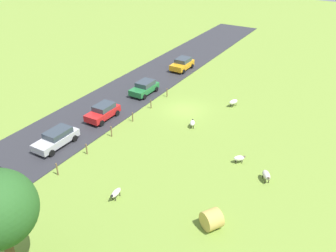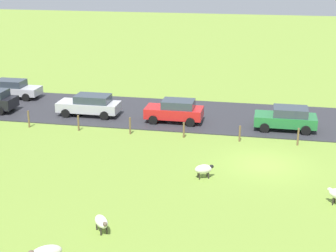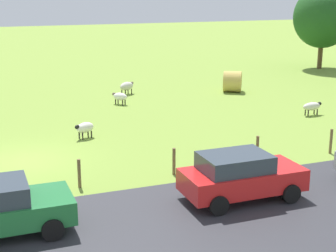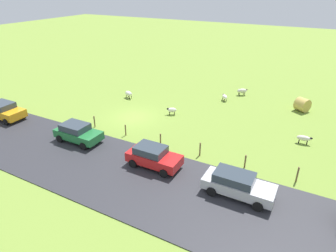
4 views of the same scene
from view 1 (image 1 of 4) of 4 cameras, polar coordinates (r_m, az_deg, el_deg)
ground_plane at (r=40.48m, az=2.80°, el=2.61°), size 160.00×160.00×0.00m
road_strip at (r=44.65m, az=-6.98°, el=5.16°), size 8.00×80.00×0.06m
sheep_0 at (r=30.31m, az=15.65°, el=-7.68°), size 1.13×1.30×0.85m
sheep_1 at (r=36.77m, az=3.97°, el=0.49°), size 0.83×1.09×0.77m
sheep_2 at (r=27.86m, az=-8.46°, el=-10.68°), size 0.55×1.29×0.74m
sheep_3 at (r=31.92m, az=11.47°, el=-5.14°), size 1.05×0.97×0.73m
sheep_4 at (r=41.74m, az=10.55°, el=3.85°), size 0.94×1.32×0.84m
hay_bale_0 at (r=25.38m, az=7.09°, el=-14.80°), size 1.85×1.78×1.43m
fence_post_0 at (r=43.41m, az=-0.16°, el=5.43°), size 0.12×0.12×1.13m
fence_post_1 at (r=40.64m, az=-2.78°, el=3.55°), size 0.12×0.12×1.06m
fence_post_2 at (r=37.99m, az=-5.76°, el=1.46°), size 0.12×0.12×1.06m
fence_post_3 at (r=35.49m, az=-9.17°, el=-0.88°), size 0.12×0.12×1.16m
fence_post_4 at (r=33.25m, az=-13.06°, el=-3.67°), size 0.12×0.12×1.09m
fence_post_5 at (r=31.23m, az=-17.54°, el=-6.68°), size 0.12×0.12×1.21m
fence_post_6 at (r=29.59m, az=-22.60°, el=-10.23°), size 0.12×0.12×1.06m
car_0 at (r=35.04m, az=-17.62°, el=-1.88°), size 2.02×4.58×1.56m
car_1 at (r=44.19m, az=-3.84°, el=6.25°), size 2.11×4.14×1.57m
car_2 at (r=38.78m, az=-10.50°, el=2.31°), size 2.04×4.08×1.60m
car_3 at (r=52.05m, az=2.33°, el=10.03°), size 2.19×4.15×1.65m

